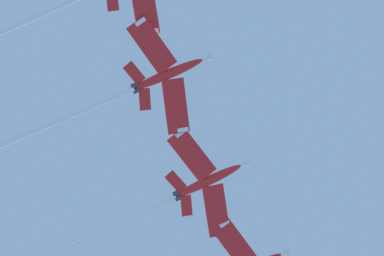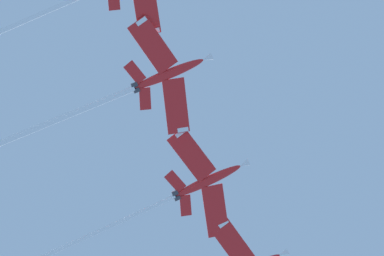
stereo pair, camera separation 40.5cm
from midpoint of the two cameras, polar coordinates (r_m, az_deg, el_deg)
name	(u,v)px [view 1 (the left image)]	position (r m, az deg, el deg)	size (l,w,h in m)	color
jet_inner_left	(181,194)	(145.83, -0.66, -4.27)	(19.95, 39.83, 9.84)	red
jet_centre	(117,96)	(139.90, -4.78, 2.10)	(22.14, 42.55, 11.62)	red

